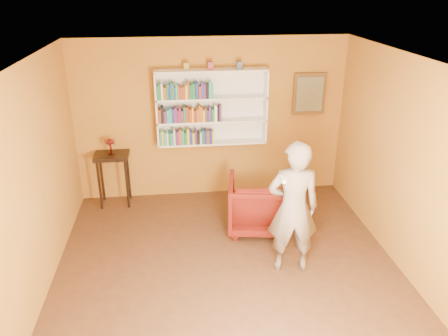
{
  "coord_description": "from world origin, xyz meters",
  "views": [
    {
      "loc": [
        -0.62,
        -4.5,
        3.52
      ],
      "look_at": [
        0.01,
        0.75,
        1.22
      ],
      "focal_mm": 35.0,
      "sensor_mm": 36.0,
      "label": 1
    }
  ],
  "objects_px": {
    "armchair": "(258,204)",
    "person": "(293,208)",
    "ruby_lustre": "(110,143)",
    "console_table": "(112,163)",
    "bookshelf": "(211,107)"
  },
  "relations": [
    {
      "from": "console_table",
      "to": "ruby_lustre",
      "type": "relative_size",
      "value": 3.5
    },
    {
      "from": "bookshelf",
      "to": "ruby_lustre",
      "type": "distance_m",
      "value": 1.74
    },
    {
      "from": "ruby_lustre",
      "to": "person",
      "type": "xyz_separation_m",
      "value": [
        2.46,
        -2.11,
        -0.2
      ]
    },
    {
      "from": "bookshelf",
      "to": "person",
      "type": "height_order",
      "value": "bookshelf"
    },
    {
      "from": "bookshelf",
      "to": "console_table",
      "type": "height_order",
      "value": "bookshelf"
    },
    {
      "from": "ruby_lustre",
      "to": "armchair",
      "type": "bearing_deg",
      "value": -25.49
    },
    {
      "from": "console_table",
      "to": "person",
      "type": "distance_m",
      "value": 3.24
    },
    {
      "from": "ruby_lustre",
      "to": "person",
      "type": "bearing_deg",
      "value": -40.56
    },
    {
      "from": "console_table",
      "to": "ruby_lustre",
      "type": "xyz_separation_m",
      "value": [
        -0.0,
        0.0,
        0.34
      ]
    },
    {
      "from": "armchair",
      "to": "person",
      "type": "distance_m",
      "value": 1.17
    },
    {
      "from": "ruby_lustre",
      "to": "armchair",
      "type": "height_order",
      "value": "ruby_lustre"
    },
    {
      "from": "ruby_lustre",
      "to": "armchair",
      "type": "relative_size",
      "value": 0.29
    },
    {
      "from": "person",
      "to": "armchair",
      "type": "bearing_deg",
      "value": -72.93
    },
    {
      "from": "bookshelf",
      "to": "armchair",
      "type": "relative_size",
      "value": 1.99
    },
    {
      "from": "armchair",
      "to": "person",
      "type": "relative_size",
      "value": 0.51
    }
  ]
}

